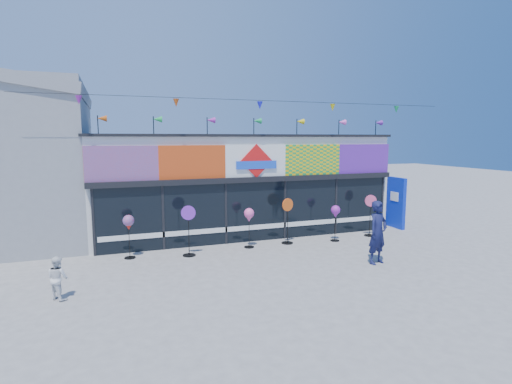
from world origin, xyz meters
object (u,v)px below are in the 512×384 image
spinner_2 (249,216)px  spinner_5 (370,214)px  spinner_1 (189,229)px  child (58,278)px  spinner_0 (129,224)px  blue_sign (396,202)px  spinner_3 (287,220)px  spinner_4 (336,213)px  adult_man (378,232)px

spinner_2 → spinner_5: size_ratio=0.86×
spinner_1 → child: 4.52m
spinner_0 → spinner_1: bearing=-11.6°
blue_sign → spinner_3: (-5.64, -0.86, -0.21)m
spinner_0 → blue_sign: bearing=4.1°
spinner_1 → spinner_2: bearing=7.4°
spinner_1 → blue_sign: bearing=7.2°
spinner_4 → adult_man: size_ratio=0.69×
spinner_0 → spinner_2: 4.15m
spinner_5 → adult_man: (-1.96, -3.12, 0.11)m
adult_man → blue_sign: bearing=28.7°
spinner_0 → child: 3.52m
spinner_1 → child: size_ratio=1.58×
blue_sign → spinner_0: 11.36m
spinner_1 → spinner_2: size_ratio=1.18×
spinner_5 → adult_man: 3.68m
spinner_2 → spinner_4: size_ratio=1.04×
adult_man → child: 9.18m
spinner_3 → blue_sign: bearing=8.7°
spinner_3 → spinner_4: bearing=-8.8°
spinner_2 → adult_man: size_ratio=0.72×
spinner_4 → spinner_5: spinner_5 is taller
spinner_2 → spinner_4: 3.44m
spinner_0 → spinner_5: 9.33m
spinner_0 → spinner_4: (7.57, -0.35, -0.05)m
child → spinner_5: bearing=-118.2°
spinner_0 → adult_man: (7.36, -3.24, -0.16)m
blue_sign → spinner_0: blue_sign is taller
blue_sign → spinner_2: (-7.18, -0.91, 0.04)m
blue_sign → spinner_5: 2.22m
spinner_0 → spinner_2: size_ratio=1.00×
spinner_0 → spinner_1: size_ratio=0.85×
spinner_2 → child: spinner_2 is taller
adult_man → child: adult_man is taller
spinner_4 → adult_man: 2.90m
spinner_5 → child: spinner_5 is taller
spinner_2 → adult_man: (3.22, -3.14, -0.16)m
spinner_4 → child: size_ratio=1.29×
spinner_1 → spinner_5: (7.42, 0.27, -0.02)m
spinner_5 → blue_sign: bearing=24.9°
spinner_4 → spinner_5: (1.75, 0.22, -0.22)m
adult_man → spinner_2: bearing=118.8°
spinner_3 → child: 8.04m
spinner_1 → spinner_5: size_ratio=1.02×
spinner_3 → adult_man: bearing=-62.3°
spinner_3 → adult_man: (1.67, -3.19, 0.09)m
spinner_1 → spinner_2: spinner_1 is taller
blue_sign → adult_man: 5.67m
spinner_0 → spinner_2: (4.15, -0.10, -0.01)m
spinner_0 → spinner_1: (1.90, -0.39, -0.26)m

